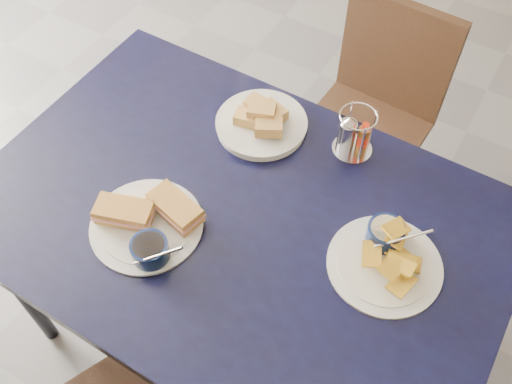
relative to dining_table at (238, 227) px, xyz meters
The scene contains 7 objects.
ground 0.70m from the dining_table, 84.40° to the left, with size 6.00×6.00×0.00m, color #56575C.
dining_table is the anchor object (origin of this frame).
chair_far 0.84m from the dining_table, 84.70° to the left, with size 0.42×0.40×0.85m.
sandwich_plate 0.24m from the dining_table, 138.93° to the right, with size 0.31×0.28×0.12m.
plantain_plate 0.38m from the dining_table, 11.22° to the left, with size 0.27×0.27×0.12m.
bread_basket 0.31m from the dining_table, 108.77° to the left, with size 0.25×0.25×0.08m.
condiment_caddy 0.39m from the dining_table, 66.06° to the left, with size 0.11×0.11×0.14m.
Camera 1 is at (0.44, -0.75, 1.95)m, focal length 40.00 mm.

